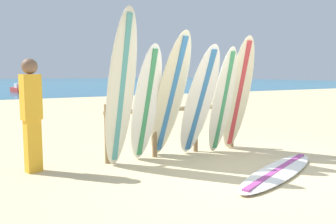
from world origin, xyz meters
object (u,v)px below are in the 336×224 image
Objects in this scene: surfboard_leaning_center_right at (223,101)px; surfboard_leaning_right at (238,94)px; surfboard_rack at (176,121)px; surfboard_leaning_left at (146,104)px; surfboard_leaning_center at (199,102)px; beachgoer_standing at (31,110)px; small_boat_offshore at (20,89)px; surfboard_lying_on_sand at (278,171)px; surfboard_leaning_far_left at (121,90)px; surfboard_leaning_center_left at (170,97)px.

surfboard_leaning_right is (0.44, 0.07, 0.11)m from surfboard_leaning_center_right.
surfboard_rack is 1.40× the size of surfboard_leaning_left.
surfboard_leaning_center is (0.98, -0.18, 0.01)m from surfboard_leaning_left.
surfboard_leaning_center_right is 0.90× the size of surfboard_leaning_right.
small_boat_offshore is at bearing 83.67° from beachgoer_standing.
surfboard_leaning_left is 1.97m from surfboard_leaning_right.
small_boat_offshore is at bearing 91.28° from surfboard_leaning_center_right.
surfboard_leaning_right is at bearing -16.03° from surfboard_rack.
small_boat_offshore is (-0.01, 25.43, -0.76)m from surfboard_leaning_center.
surfboard_lying_on_sand is at bearing -108.34° from surfboard_leaning_right.
surfboard_leaning_center_right is at bearing -5.86° from surfboard_leaning_left.
surfboard_leaning_far_left reaches higher than surfboard_lying_on_sand.
surfboard_leaning_left is 0.90× the size of surfboard_leaning_center_left.
surfboard_leaning_far_left is 0.96× the size of surfboard_lying_on_sand.
surfboard_leaning_left is 0.99m from surfboard_leaning_center.
surfboard_leaning_right is at bearing 8.48° from surfboard_leaning_center_right.
surfboard_rack is 0.63m from surfboard_leaning_center_left.
surfboard_leaning_far_left reaches higher than surfboard_rack.
small_boat_offshore is at bearing 86.63° from surfboard_leaning_far_left.
surfboard_leaning_center is at bearing -177.22° from surfboard_leaning_center_right.
surfboard_rack is 0.96m from surfboard_leaning_center_right.
beachgoer_standing is at bearing 171.14° from surfboard_leaning_center_left.
surfboard_leaning_far_left is at bearing 144.11° from surfboard_lying_on_sand.
surfboard_leaning_right is at bearing 71.66° from surfboard_lying_on_sand.
surfboard_leaning_far_left reaches higher than small_boat_offshore.
surfboard_leaning_center is at bearing 0.25° from surfboard_leaning_far_left.
surfboard_leaning_left is 1.83m from beachgoer_standing.
surfboard_leaning_right is 3.79m from beachgoer_standing.
surfboard_leaning_center is 0.64× the size of small_boat_offshore.
surfboard_leaning_center_right is 0.77× the size of surfboard_lying_on_sand.
surfboard_rack is 0.88m from surfboard_leaning_left.
surfboard_leaning_left and surfboard_leaning_center_right have the same top height.
surfboard_leaning_center_left is 1.08m from surfboard_leaning_center_right.
surfboard_leaning_center_right is 25.42m from small_boat_offshore.
surfboard_leaning_center_left is 2.18m from surfboard_lying_on_sand.
surfboard_leaning_center is 0.56m from surfboard_leaning_center_right.
surfboard_leaning_far_left is at bearing -179.07° from surfboard_leaning_center_right.
beachgoer_standing is at bearing 173.53° from surfboard_leaning_right.
small_boat_offshore is (-0.57, 25.40, -0.76)m from surfboard_leaning_center_right.
surfboard_leaning_center is 1.00× the size of surfboard_leaning_center_right.
surfboard_leaning_right is (1.22, -0.35, 0.49)m from surfboard_rack.
surfboard_rack is 24.99m from small_boat_offshore.
surfboard_rack is 1.39× the size of surfboard_leaning_center.
surfboard_lying_on_sand is 3.92m from beachgoer_standing.
surfboard_leaning_far_left is at bearing -160.73° from surfboard_rack.
surfboard_leaning_right is (1.50, -0.07, -0.01)m from surfboard_leaning_center_left.
surfboard_leaning_center is (0.51, -0.17, -0.11)m from surfboard_leaning_center_left.
surfboard_leaning_left is 0.48m from surfboard_leaning_center_left.
surfboard_leaning_center is at bearing -10.69° from surfboard_leaning_left.
surfboard_leaning_right reaches higher than surfboard_leaning_center_right.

